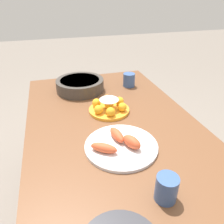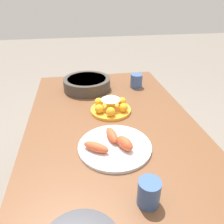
{
  "view_description": "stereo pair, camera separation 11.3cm",
  "coord_description": "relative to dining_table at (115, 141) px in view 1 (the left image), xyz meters",
  "views": [
    {
      "loc": [
        -0.86,
        0.27,
        1.31
      ],
      "look_at": [
        0.08,
        -0.01,
        0.75
      ],
      "focal_mm": 35.0,
      "sensor_mm": 36.0,
      "label": 1
    },
    {
      "loc": [
        -0.89,
        0.16,
        1.31
      ],
      "look_at": [
        0.08,
        -0.01,
        0.75
      ],
      "focal_mm": 35.0,
      "sensor_mm": 36.0,
      "label": 2
    }
  ],
  "objects": [
    {
      "name": "ground_plane",
      "position": [
        0.0,
        0.0,
        -0.63
      ],
      "size": [
        12.0,
        12.0,
        0.0
      ],
      "primitive_type": "plane",
      "color": "slate"
    },
    {
      "name": "dining_table",
      "position": [
        0.0,
        0.0,
        0.0
      ],
      "size": [
        1.51,
        0.86,
        0.71
      ],
      "color": "brown",
      "rests_on": "ground_plane"
    },
    {
      "name": "cake_plate",
      "position": [
        0.16,
        -0.01,
        0.12
      ],
      "size": [
        0.22,
        0.22,
        0.08
      ],
      "color": "gold",
      "rests_on": "dining_table"
    },
    {
      "name": "seafood_platter",
      "position": [
        -0.16,
        0.03,
        0.1
      ],
      "size": [
        0.32,
        0.32,
        0.06
      ],
      "color": "silver",
      "rests_on": "dining_table"
    },
    {
      "name": "serving_bowl",
      "position": [
        0.49,
        0.1,
        0.13
      ],
      "size": [
        0.31,
        0.31,
        0.08
      ],
      "color": "#3D3833",
      "rests_on": "dining_table"
    },
    {
      "name": "cup_near",
      "position": [
        0.47,
        -0.24,
        0.13
      ],
      "size": [
        0.08,
        0.08,
        0.09
      ],
      "color": "#38568E",
      "rests_on": "dining_table"
    },
    {
      "name": "cup_far",
      "position": [
        -0.45,
        -0.03,
        0.13
      ],
      "size": [
        0.07,
        0.07,
        0.09
      ],
      "color": "#38568E",
      "rests_on": "dining_table"
    }
  ]
}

